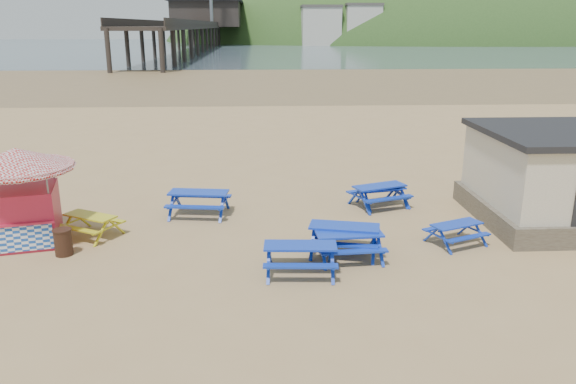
{
  "coord_description": "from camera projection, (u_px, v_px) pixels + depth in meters",
  "views": [
    {
      "loc": [
        -0.65,
        -16.76,
        6.44
      ],
      "look_at": [
        0.27,
        1.5,
        1.0
      ],
      "focal_mm": 35.0,
      "sensor_mm": 36.0,
      "label": 1
    }
  ],
  "objects": [
    {
      "name": "picnic_table_blue_a",
      "position": [
        199.0,
        203.0,
        19.74
      ],
      "size": [
        2.25,
        1.9,
        0.86
      ],
      "rotation": [
        0.0,
        0.0,
        -0.13
      ],
      "color": "#1B4AA8",
      "rests_on": "ground"
    },
    {
      "name": "picnic_table_blue_e",
      "position": [
        344.0,
        239.0,
        16.45
      ],
      "size": [
        2.34,
        2.05,
        0.85
      ],
      "rotation": [
        0.0,
        0.0,
        -0.23
      ],
      "color": "#1B4AA8",
      "rests_on": "ground"
    },
    {
      "name": "ground",
      "position": [
        282.0,
        235.0,
        17.91
      ],
      "size": [
        400.0,
        400.0,
        0.0
      ],
      "primitive_type": "plane",
      "color": "tan",
      "rests_on": "ground"
    },
    {
      "name": "picnic_table_blue_g",
      "position": [
        349.0,
        246.0,
        16.03
      ],
      "size": [
        1.99,
        1.65,
        0.79
      ],
      "rotation": [
        0.0,
        0.0,
        0.07
      ],
      "color": "#1B4AA8",
      "rests_on": "ground"
    },
    {
      "name": "sea",
      "position": [
        261.0,
        46.0,
        180.65
      ],
      "size": [
        400.0,
        400.0,
        0.0
      ],
      "primitive_type": "plane",
      "color": "#445662",
      "rests_on": "ground"
    },
    {
      "name": "headland_town",
      "position": [
        467.0,
        64.0,
        244.94
      ],
      "size": [
        264.0,
        144.0,
        108.0
      ],
      "color": "#2D4C1E",
      "rests_on": "ground"
    },
    {
      "name": "picnic_table_blue_d",
      "position": [
        300.0,
        259.0,
        15.1
      ],
      "size": [
        2.03,
        1.68,
        0.82
      ],
      "rotation": [
        0.0,
        0.0,
        -0.06
      ],
      "color": "#1B4AA8",
      "rests_on": "ground"
    },
    {
      "name": "ice_cream_kiosk",
      "position": [
        20.0,
        184.0,
        16.82
      ],
      "size": [
        4.02,
        4.02,
        2.98
      ],
      "rotation": [
        0.0,
        0.0,
        0.24
      ],
      "color": "#B81E3B",
      "rests_on": "ground"
    },
    {
      "name": "litter_bin",
      "position": [
        63.0,
        242.0,
        16.29
      ],
      "size": [
        0.54,
        0.54,
        0.79
      ],
      "color": "#361D13",
      "rests_on": "ground"
    },
    {
      "name": "picnic_table_blue_f",
      "position": [
        456.0,
        234.0,
        17.12
      ],
      "size": [
        1.97,
        1.81,
        0.67
      ],
      "rotation": [
        0.0,
        0.0,
        0.4
      ],
      "color": "#1B4AA8",
      "rests_on": "ground"
    },
    {
      "name": "wet_sand",
      "position": [
        265.0,
        79.0,
        70.56
      ],
      "size": [
        400.0,
        400.0,
        0.0
      ],
      "primitive_type": "plane",
      "color": "olive",
      "rests_on": "ground"
    },
    {
      "name": "picnic_table_yellow",
      "position": [
        91.0,
        226.0,
        17.76
      ],
      "size": [
        2.14,
        2.01,
        0.71
      ],
      "rotation": [
        0.0,
        0.0,
        -0.51
      ],
      "color": "#ABBA15",
      "rests_on": "ground"
    },
    {
      "name": "pier",
      "position": [
        206.0,
        28.0,
        186.11
      ],
      "size": [
        24.0,
        220.0,
        39.29
      ],
      "color": "black",
      "rests_on": "ground"
    },
    {
      "name": "picnic_table_blue_b",
      "position": [
        382.0,
        197.0,
        20.79
      ],
      "size": [
        1.92,
        1.67,
        0.7
      ],
      "rotation": [
        0.0,
        0.0,
        0.22
      ],
      "color": "#1B4AA8",
      "rests_on": "ground"
    },
    {
      "name": "picnic_table_blue_c",
      "position": [
        379.0,
        196.0,
        20.67
      ],
      "size": [
        2.37,
        2.16,
        0.81
      ],
      "rotation": [
        0.0,
        0.0,
        0.37
      ],
      "color": "#1B4AA8",
      "rests_on": "ground"
    }
  ]
}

